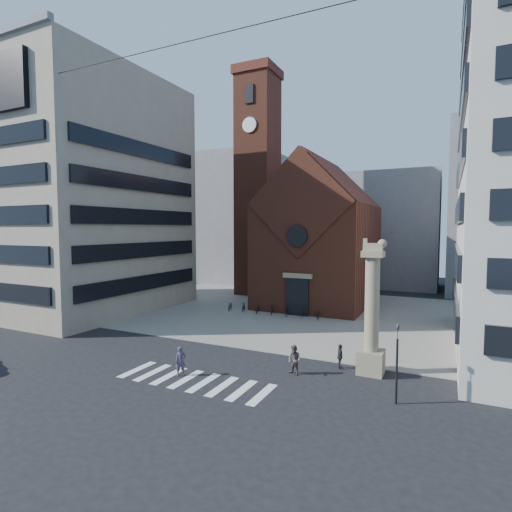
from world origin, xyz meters
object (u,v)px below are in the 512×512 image
at_px(pedestrian_1, 294,360).
at_px(scooter_0, 230,306).
at_px(pedestrian_0, 181,361).
at_px(pedestrian_2, 340,356).
at_px(traffic_light, 397,362).
at_px(lion_column, 372,320).

bearing_deg(pedestrian_1, scooter_0, 151.74).
distance_m(pedestrian_0, pedestrian_2, 10.42).
bearing_deg(pedestrian_0, traffic_light, -35.98).
relative_size(pedestrian_0, pedestrian_1, 0.98).
bearing_deg(pedestrian_1, lion_column, 49.18).
xyz_separation_m(pedestrian_0, pedestrian_2, (8.76, 5.63, -0.10)).
relative_size(traffic_light, pedestrian_0, 2.33).
xyz_separation_m(traffic_light, pedestrian_0, (-12.76, -1.63, -1.36)).
xyz_separation_m(lion_column, pedestrian_2, (-2.00, 0.00, -2.63)).
relative_size(pedestrian_0, scooter_0, 1.00).
height_order(traffic_light, pedestrian_0, traffic_light).
height_order(lion_column, pedestrian_1, lion_column).
bearing_deg(scooter_0, lion_column, -54.91).
height_order(lion_column, pedestrian_0, lion_column).
distance_m(lion_column, pedestrian_0, 12.41).
distance_m(pedestrian_0, scooter_0, 20.07).
height_order(pedestrian_0, pedestrian_1, pedestrian_1).
relative_size(pedestrian_0, pedestrian_2, 1.12).
relative_size(traffic_light, pedestrian_1, 2.28).
height_order(lion_column, scooter_0, lion_column).
xyz_separation_m(pedestrian_0, pedestrian_1, (6.41, 3.28, 0.02)).
relative_size(lion_column, traffic_light, 2.02).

